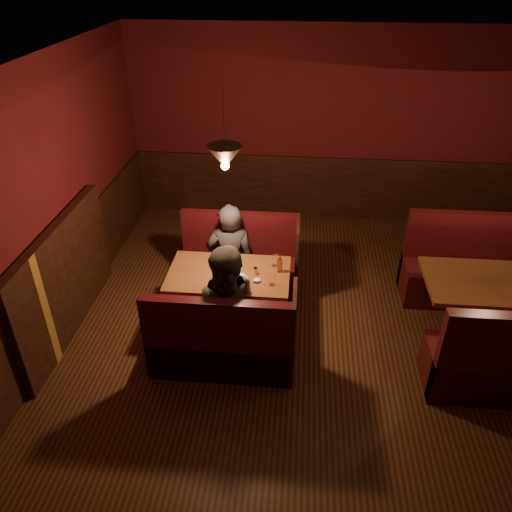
# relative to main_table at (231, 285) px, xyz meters

# --- Properties ---
(room) EXTENTS (6.02, 7.02, 2.92)m
(room) POSITION_rel_main_table_xyz_m (0.84, -0.57, 0.50)
(room) COLOR #351F10
(room) RESTS_ON ground
(main_table) EXTENTS (1.33, 0.81, 0.93)m
(main_table) POSITION_rel_main_table_xyz_m (0.00, 0.00, 0.00)
(main_table) COLOR brown
(main_table) RESTS_ON ground
(main_bench_far) EXTENTS (1.47, 0.52, 1.00)m
(main_bench_far) POSITION_rel_main_table_xyz_m (0.01, 0.76, -0.23)
(main_bench_far) COLOR #380C0B
(main_bench_far) RESTS_ON ground
(main_bench_near) EXTENTS (1.47, 0.52, 1.00)m
(main_bench_near) POSITION_rel_main_table_xyz_m (0.01, -0.76, -0.23)
(main_bench_near) COLOR #380C0B
(main_bench_near) RESTS_ON ground
(second_table) EXTENTS (1.38, 0.88, 0.78)m
(second_table) POSITION_rel_main_table_xyz_m (2.78, 0.01, 0.02)
(second_table) COLOR brown
(second_table) RESTS_ON ground
(second_bench_far) EXTENTS (1.52, 0.57, 1.09)m
(second_bench_far) POSITION_rel_main_table_xyz_m (2.81, 0.83, -0.20)
(second_bench_far) COLOR #380C0B
(second_bench_far) RESTS_ON ground
(second_bench_near) EXTENTS (1.52, 0.57, 1.09)m
(second_bench_near) POSITION_rel_main_table_xyz_m (2.81, -0.82, -0.20)
(second_bench_near) COLOR #380C0B
(second_bench_near) RESTS_ON ground
(diner_a) EXTENTS (0.61, 0.43, 1.59)m
(diner_a) POSITION_rel_main_table_xyz_m (-0.09, 0.61, 0.24)
(diner_a) COLOR #363538
(diner_a) RESTS_ON ground
(diner_b) EXTENTS (0.86, 0.69, 1.69)m
(diner_b) POSITION_rel_main_table_xyz_m (0.09, -0.56, 0.29)
(diner_b) COLOR #39352C
(diner_b) RESTS_ON ground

